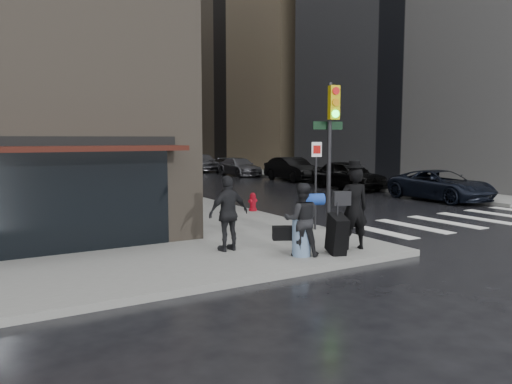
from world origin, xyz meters
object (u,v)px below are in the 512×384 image
(parked_car_2, at_px, (292,169))
(man_jeans, at_px, (301,219))
(fire_hydrant, at_px, (253,203))
(parked_car_3, at_px, (239,167))
(parked_car_6, at_px, (157,158))
(man_greycoat, at_px, (229,213))
(traffic_light, at_px, (330,135))
(man_overcoat, at_px, (350,212))
(parked_car_1, at_px, (348,175))
(parked_car_0, at_px, (441,185))
(parked_car_5, at_px, (186,160))
(parked_car_4, at_px, (203,162))

(parked_car_2, bearing_deg, man_jeans, -122.51)
(fire_hydrant, height_order, parked_car_2, parked_car_2)
(parked_car_3, distance_m, parked_car_6, 18.29)
(man_greycoat, xyz_separation_m, traffic_light, (3.92, 1.02, 1.90))
(man_overcoat, height_order, fire_hydrant, man_overcoat)
(fire_hydrant, relative_size, parked_car_1, 0.14)
(man_jeans, height_order, parked_car_0, man_jeans)
(parked_car_5, bearing_deg, man_greycoat, -107.41)
(man_greycoat, bearing_deg, parked_car_1, -145.58)
(fire_hydrant, height_order, parked_car_3, parked_car_3)
(parked_car_1, bearing_deg, man_greycoat, -142.18)
(parked_car_2, height_order, parked_car_6, parked_car_2)
(parked_car_6, bearing_deg, fire_hydrant, -107.71)
(man_greycoat, xyz_separation_m, parked_car_2, (13.67, 17.01, -0.27))
(parked_car_2, bearing_deg, man_greycoat, -127.10)
(man_overcoat, bearing_deg, man_jeans, 13.59)
(fire_hydrant, distance_m, parked_car_0, 9.76)
(parked_car_5, relative_size, parked_car_6, 0.77)
(man_overcoat, xyz_separation_m, parked_car_0, (11.04, 6.28, -0.38))
(man_greycoat, distance_m, traffic_light, 4.48)
(man_jeans, relative_size, parked_car_0, 0.34)
(traffic_light, xyz_separation_m, parked_car_3, (9.03, 22.08, -2.28))
(parked_car_1, distance_m, parked_car_3, 12.20)
(parked_car_6, bearing_deg, parked_car_0, -92.48)
(parked_car_5, bearing_deg, parked_car_1, -87.08)
(man_greycoat, bearing_deg, parked_car_2, -133.77)
(man_greycoat, relative_size, parked_car_5, 0.42)
(man_greycoat, distance_m, parked_car_1, 17.19)
(parked_car_0, bearing_deg, traffic_light, -158.02)
(traffic_light, relative_size, fire_hydrant, 6.28)
(parked_car_4, bearing_deg, parked_car_6, 93.93)
(parked_car_0, distance_m, parked_car_4, 24.41)
(man_overcoat, height_order, parked_car_4, man_overcoat)
(man_jeans, distance_m, parked_car_1, 17.21)
(parked_car_1, bearing_deg, parked_car_5, 87.70)
(man_jeans, height_order, parked_car_4, man_jeans)
(parked_car_1, xyz_separation_m, parked_car_5, (0.30, 24.39, -0.11))
(traffic_light, xyz_separation_m, parked_car_4, (8.74, 28.18, -2.17))
(man_jeans, relative_size, traffic_light, 0.39)
(parked_car_0, relative_size, parked_car_4, 1.07)
(parked_car_2, height_order, parked_car_5, parked_car_2)
(fire_hydrant, bearing_deg, man_jeans, -111.41)
(traffic_light, distance_m, parked_car_0, 10.65)
(parked_car_3, bearing_deg, parked_car_1, -87.23)
(man_jeans, bearing_deg, man_greycoat, -21.48)
(parked_car_2, bearing_deg, traffic_light, -119.68)
(parked_car_5, distance_m, parked_car_6, 6.15)
(man_overcoat, height_order, parked_car_6, man_overcoat)
(parked_car_0, xyz_separation_m, parked_car_6, (-0.80, 36.59, 0.08))
(traffic_light, xyz_separation_m, parked_car_0, (9.69, 3.79, -2.26))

